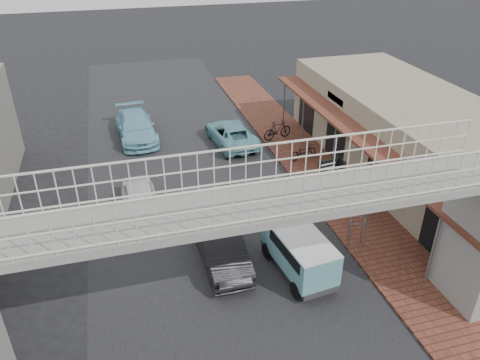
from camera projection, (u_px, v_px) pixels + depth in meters
ground at (223, 264)px, 17.96m from camera, size 120.00×120.00×0.00m
road_strip at (223, 264)px, 17.96m from camera, size 10.00×60.00×0.01m
sidewalk at (341, 199)px, 21.99m from camera, size 3.00×40.00×0.10m
shophouse_row at (419, 142)px, 22.92m from camera, size 7.20×18.00×4.00m
footbridge at (255, 264)px, 13.05m from camera, size 16.40×2.40×6.34m
white_hatchback at (141, 202)px, 20.62m from camera, size 1.62×3.91×1.32m
dark_sedan at (221, 246)px, 17.78m from camera, size 1.56×4.35×1.43m
angkot_curb at (231, 134)px, 27.16m from camera, size 2.55×4.81×1.29m
angkot_far at (136, 127)px, 27.80m from camera, size 2.37×5.24×1.49m
angkot_van at (300, 249)px, 17.00m from camera, size 1.93×3.60×1.69m
motorcycle_near at (303, 152)px, 25.32m from camera, size 1.75×0.92×0.87m
motorcycle_far at (278, 130)px, 27.58m from camera, size 1.95×0.97×1.13m
street_clock at (362, 193)px, 17.60m from camera, size 0.76×0.73×2.95m
arrow_sign at (341, 166)px, 20.11m from camera, size 1.61×1.04×2.70m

